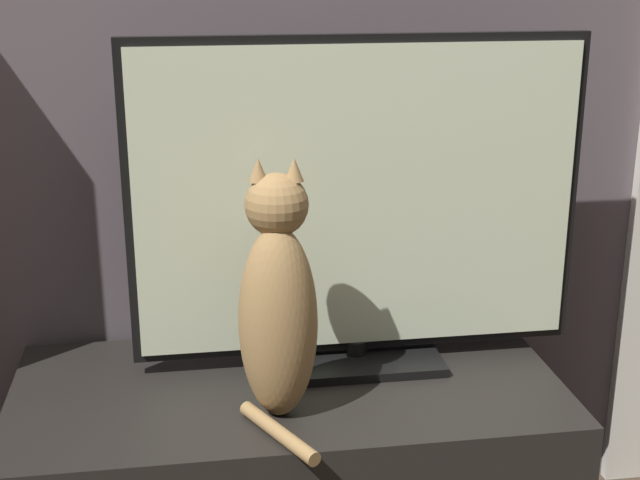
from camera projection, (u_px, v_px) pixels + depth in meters
name	position (u px, v px, depth m)	size (l,w,h in m)	color
tv	(358.00, 210.00, 1.88)	(0.97, 0.22, 0.72)	black
cat	(278.00, 305.00, 1.70)	(0.17, 0.30, 0.51)	#997547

